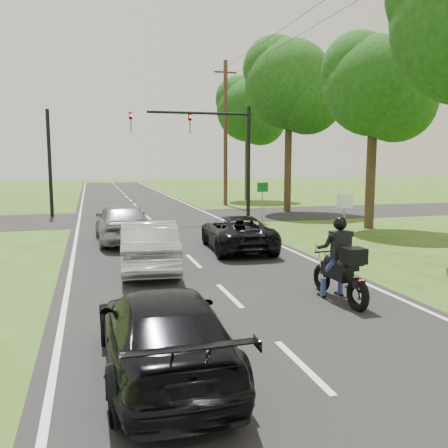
{
  "coord_description": "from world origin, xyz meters",
  "views": [
    {
      "loc": [
        -3.07,
        -10.4,
        3.17
      ],
      "look_at": [
        0.72,
        3.0,
        1.3
      ],
      "focal_mm": 38.0,
      "sensor_mm": 36.0,
      "label": 1
    }
  ],
  "objects_px": {
    "traffic_signal": "(215,142)",
    "utility_pole_far": "(226,133)",
    "silver_suv": "(122,222)",
    "motorcycle_rider": "(341,268)",
    "sign_white": "(344,210)",
    "dark_car_behind": "(163,331)",
    "silver_sedan": "(149,245)",
    "dark_suv": "(237,232)",
    "sign_green": "(263,193)"
  },
  "relations": [
    {
      "from": "sign_green",
      "to": "silver_sedan",
      "type": "bearing_deg",
      "value": -129.25
    },
    {
      "from": "traffic_signal",
      "to": "sign_green",
      "type": "height_order",
      "value": "traffic_signal"
    },
    {
      "from": "utility_pole_far",
      "to": "sign_white",
      "type": "bearing_deg",
      "value": -94.51
    },
    {
      "from": "motorcycle_rider",
      "to": "dark_suv",
      "type": "distance_m",
      "value": 6.61
    },
    {
      "from": "motorcycle_rider",
      "to": "sign_white",
      "type": "height_order",
      "value": "sign_white"
    },
    {
      "from": "silver_suv",
      "to": "traffic_signal",
      "type": "xyz_separation_m",
      "value": [
        5.27,
        5.79,
        3.33
      ]
    },
    {
      "from": "dark_suv",
      "to": "sign_green",
      "type": "bearing_deg",
      "value": -114.76
    },
    {
      "from": "dark_suv",
      "to": "silver_sedan",
      "type": "height_order",
      "value": "silver_sedan"
    },
    {
      "from": "dark_suv",
      "to": "motorcycle_rider",
      "type": "bearing_deg",
      "value": 97.31
    },
    {
      "from": "silver_sedan",
      "to": "sign_white",
      "type": "bearing_deg",
      "value": -176.88
    },
    {
      "from": "motorcycle_rider",
      "to": "utility_pole_far",
      "type": "bearing_deg",
      "value": 79.09
    },
    {
      "from": "silver_sedan",
      "to": "motorcycle_rider",
      "type": "bearing_deg",
      "value": 136.5
    },
    {
      "from": "dark_suv",
      "to": "silver_sedan",
      "type": "bearing_deg",
      "value": 38.59
    },
    {
      "from": "traffic_signal",
      "to": "utility_pole_far",
      "type": "xyz_separation_m",
      "value": [
        2.86,
        8.0,
        0.95
      ]
    },
    {
      "from": "motorcycle_rider",
      "to": "traffic_signal",
      "type": "distance_m",
      "value": 15.49
    },
    {
      "from": "dark_suv",
      "to": "sign_white",
      "type": "relative_size",
      "value": 2.09
    },
    {
      "from": "dark_suv",
      "to": "sign_green",
      "type": "xyz_separation_m",
      "value": [
        2.99,
        5.46,
        0.97
      ]
    },
    {
      "from": "dark_suv",
      "to": "utility_pole_far",
      "type": "height_order",
      "value": "utility_pole_far"
    },
    {
      "from": "silver_suv",
      "to": "sign_white",
      "type": "relative_size",
      "value": 2.21
    },
    {
      "from": "sign_white",
      "to": "dark_car_behind",
      "type": "bearing_deg",
      "value": -135.82
    },
    {
      "from": "motorcycle_rider",
      "to": "traffic_signal",
      "type": "relative_size",
      "value": 0.36
    },
    {
      "from": "utility_pole_far",
      "to": "sign_white",
      "type": "xyz_separation_m",
      "value": [
        -1.5,
        -19.02,
        -3.49
      ]
    },
    {
      "from": "motorcycle_rider",
      "to": "dark_suv",
      "type": "bearing_deg",
      "value": 92.07
    },
    {
      "from": "motorcycle_rider",
      "to": "dark_car_behind",
      "type": "height_order",
      "value": "motorcycle_rider"
    },
    {
      "from": "silver_suv",
      "to": "motorcycle_rider",
      "type": "bearing_deg",
      "value": 112.74
    },
    {
      "from": "utility_pole_far",
      "to": "traffic_signal",
      "type": "bearing_deg",
      "value": -109.68
    },
    {
      "from": "silver_sedan",
      "to": "sign_green",
      "type": "bearing_deg",
      "value": -124.35
    },
    {
      "from": "motorcycle_rider",
      "to": "silver_sedan",
      "type": "relative_size",
      "value": 0.52
    },
    {
      "from": "motorcycle_rider",
      "to": "silver_sedan",
      "type": "distance_m",
      "value": 5.69
    },
    {
      "from": "dark_suv",
      "to": "silver_suv",
      "type": "height_order",
      "value": "silver_suv"
    },
    {
      "from": "motorcycle_rider",
      "to": "silver_sedan",
      "type": "bearing_deg",
      "value": 130.28
    },
    {
      "from": "silver_sedan",
      "to": "dark_car_behind",
      "type": "distance_m",
      "value": 6.84
    },
    {
      "from": "sign_white",
      "to": "silver_sedan",
      "type": "bearing_deg",
      "value": 178.22
    },
    {
      "from": "dark_suv",
      "to": "silver_sedan",
      "type": "distance_m",
      "value": 4.12
    },
    {
      "from": "traffic_signal",
      "to": "sign_green",
      "type": "xyz_separation_m",
      "value": [
        1.56,
        -3.02,
        -2.54
      ]
    },
    {
      "from": "motorcycle_rider",
      "to": "dark_car_behind",
      "type": "relative_size",
      "value": 0.52
    },
    {
      "from": "silver_suv",
      "to": "sign_white",
      "type": "height_order",
      "value": "sign_white"
    },
    {
      "from": "traffic_signal",
      "to": "sign_white",
      "type": "xyz_separation_m",
      "value": [
        1.36,
        -11.02,
        -2.54
      ]
    },
    {
      "from": "silver_sedan",
      "to": "sign_white",
      "type": "height_order",
      "value": "sign_white"
    },
    {
      "from": "dark_suv",
      "to": "silver_sedan",
      "type": "xyz_separation_m",
      "value": [
        -3.39,
        -2.34,
        0.1
      ]
    },
    {
      "from": "dark_suv",
      "to": "traffic_signal",
      "type": "bearing_deg",
      "value": -95.63
    },
    {
      "from": "dark_suv",
      "to": "silver_suv",
      "type": "bearing_deg",
      "value": -31.07
    },
    {
      "from": "dark_car_behind",
      "to": "traffic_signal",
      "type": "relative_size",
      "value": 0.69
    },
    {
      "from": "dark_car_behind",
      "to": "utility_pole_far",
      "type": "bearing_deg",
      "value": -108.31
    },
    {
      "from": "motorcycle_rider",
      "to": "silver_suv",
      "type": "bearing_deg",
      "value": 113.18
    },
    {
      "from": "silver_suv",
      "to": "traffic_signal",
      "type": "relative_size",
      "value": 0.73
    },
    {
      "from": "utility_pole_far",
      "to": "sign_white",
      "type": "height_order",
      "value": "utility_pole_far"
    },
    {
      "from": "silver_suv",
      "to": "sign_green",
      "type": "height_order",
      "value": "sign_green"
    },
    {
      "from": "motorcycle_rider",
      "to": "utility_pole_far",
      "type": "relative_size",
      "value": 0.23
    },
    {
      "from": "dark_suv",
      "to": "sign_white",
      "type": "distance_m",
      "value": 3.89
    }
  ]
}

